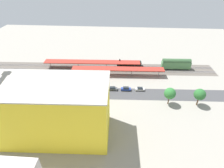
{
  "coord_description": "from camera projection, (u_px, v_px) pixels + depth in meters",
  "views": [
    {
      "loc": [
        -12.9,
        74.53,
        51.67
      ],
      "look_at": [
        -7.98,
        3.51,
        4.92
      ],
      "focal_mm": 29.89,
      "sensor_mm": 36.0,
      "label": 1
    }
  ],
  "objects": [
    {
      "name": "construction_building",
      "position": [
        52.0,
        111.0,
        61.72
      ],
      "size": [
        37.78,
        18.89,
        20.55
      ],
      "primitive_type": "cube",
      "rotation": [
        0.0,
        0.0,
        0.04
      ],
      "color": "yellow",
      "rests_on": "ground"
    },
    {
      "name": "street_tree_3",
      "position": [
        52.0,
        90.0,
        81.44
      ],
      "size": [
        4.23,
        4.23,
        6.94
      ],
      "color": "brown",
      "rests_on": "ground"
    },
    {
      "name": "platform_canopy_near",
      "position": [
        118.0,
        69.0,
        99.2
      ],
      "size": [
        49.15,
        6.32,
        4.25
      ],
      "color": "#A82D23",
      "rests_on": "ground"
    },
    {
      "name": "parked_car_4",
      "position": [
        87.0,
        88.0,
        90.0
      ],
      "size": [
        4.66,
        1.95,
        1.52
      ],
      "color": "black",
      "rests_on": "ground"
    },
    {
      "name": "construction_roof_slab",
      "position": [
        46.0,
        85.0,
        55.97
      ],
      "size": [
        38.4,
        19.51,
        0.4
      ],
      "primitive_type": "cube",
      "rotation": [
        0.0,
        0.0,
        0.04
      ],
      "color": "#ADA89E",
      "rests_on": "construction_building"
    },
    {
      "name": "track_rails",
      "position": [
        101.0,
        68.0,
        107.67
      ],
      "size": [
        128.58,
        11.2,
        0.12
      ],
      "color": "#9E9EA8",
      "rests_on": "ground"
    },
    {
      "name": "traffic_light",
      "position": [
        109.0,
        81.0,
        88.55
      ],
      "size": [
        0.5,
        0.36,
        6.68
      ],
      "color": "#333333",
      "rests_on": "ground"
    },
    {
      "name": "ground_plane",
      "position": [
        96.0,
        88.0,
        91.26
      ],
      "size": [
        205.84,
        205.84,
        0.0
      ],
      "primitive_type": "plane",
      "color": "gray",
      "rests_on": "ground"
    },
    {
      "name": "rail_bed",
      "position": [
        101.0,
        69.0,
        107.77
      ],
      "size": [
        129.04,
        17.63,
        0.01
      ],
      "primitive_type": "cube",
      "rotation": [
        0.0,
        0.0,
        0.04
      ],
      "color": "#5B544C",
      "rests_on": "ground"
    },
    {
      "name": "parked_car_2",
      "position": [
        113.0,
        89.0,
        89.38
      ],
      "size": [
        4.49,
        1.94,
        1.6
      ],
      "color": "black",
      "rests_on": "ground"
    },
    {
      "name": "street_tree_2",
      "position": [
        170.0,
        93.0,
        77.95
      ],
      "size": [
        4.89,
        4.89,
        8.03
      ],
      "color": "brown",
      "rests_on": "ground"
    },
    {
      "name": "box_truck_1",
      "position": [
        57.0,
        102.0,
        79.34
      ],
      "size": [
        8.81,
        3.44,
        3.12
      ],
      "color": "black",
      "rests_on": "ground"
    },
    {
      "name": "platform_canopy_far",
      "position": [
        92.0,
        62.0,
        106.06
      ],
      "size": [
        54.59,
        6.8,
        4.23
      ],
      "color": "#A82D23",
      "rests_on": "ground"
    },
    {
      "name": "street_tree_4",
      "position": [
        55.0,
        89.0,
        82.55
      ],
      "size": [
        4.53,
        4.53,
        6.81
      ],
      "color": "brown",
      "rests_on": "ground"
    },
    {
      "name": "parked_car_3",
      "position": [
        100.0,
        88.0,
        90.02
      ],
      "size": [
        4.85,
        1.99,
        1.72
      ],
      "color": "black",
      "rests_on": "ground"
    },
    {
      "name": "street_asphalt",
      "position": [
        95.0,
        93.0,
        87.52
      ],
      "size": [
        128.89,
        13.57,
        0.01
      ],
      "primitive_type": "cube",
      "rotation": [
        0.0,
        0.0,
        0.04
      ],
      "color": "#424244",
      "rests_on": "ground"
    },
    {
      "name": "parked_car_1",
      "position": [
        126.0,
        89.0,
        89.05
      ],
      "size": [
        4.72,
        1.81,
        1.79
      ],
      "color": "black",
      "rests_on": "ground"
    },
    {
      "name": "box_truck_0",
      "position": [
        85.0,
        104.0,
        78.28
      ],
      "size": [
        8.74,
        2.67,
        3.12
      ],
      "color": "black",
      "rests_on": "ground"
    },
    {
      "name": "passenger_coach",
      "position": [
        176.0,
        64.0,
        105.58
      ],
      "size": [
        16.3,
        3.66,
        6.33
      ],
      "color": "black",
      "rests_on": "ground"
    },
    {
      "name": "locomotive",
      "position": [
        130.0,
        65.0,
        107.88
      ],
      "size": [
        15.36,
        3.36,
        5.17
      ],
      "color": "black",
      "rests_on": "ground"
    },
    {
      "name": "box_truck_2",
      "position": [
        83.0,
        105.0,
        78.01
      ],
      "size": [
        8.8,
        3.45,
        3.12
      ],
      "color": "black",
      "rests_on": "ground"
    },
    {
      "name": "street_tree_1",
      "position": [
        92.0,
        89.0,
        80.67
      ],
      "size": [
        5.99,
        5.99,
        8.42
      ],
      "color": "brown",
      "rests_on": "ground"
    },
    {
      "name": "street_tree_0",
      "position": [
        200.0,
        94.0,
        77.34
      ],
      "size": [
        4.83,
        4.83,
        8.02
      ],
      "color": "brown",
      "rests_on": "ground"
    },
    {
      "name": "parked_car_0",
      "position": [
        140.0,
        89.0,
        89.09
      ],
      "size": [
        4.39,
        1.84,
        1.58
      ],
      "color": "black",
      "rests_on": "ground"
    }
  ]
}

